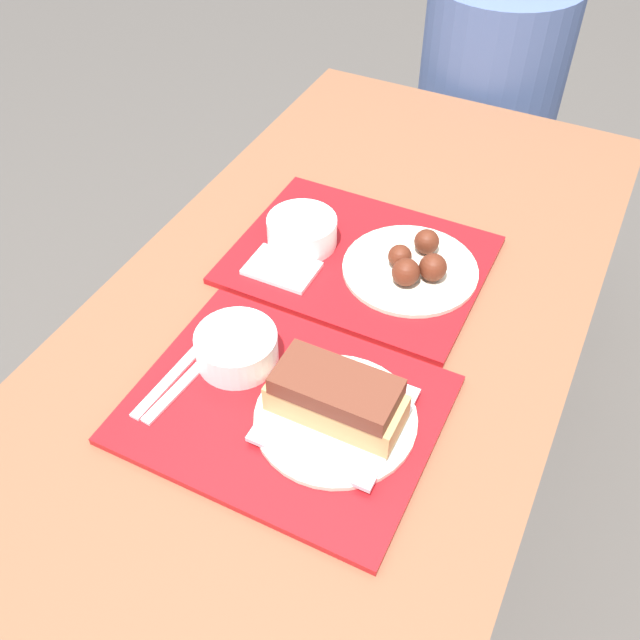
{
  "coord_description": "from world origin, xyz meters",
  "views": [
    {
      "loc": [
        0.35,
        -0.69,
        1.59
      ],
      "look_at": [
        0.0,
        0.01,
        0.8
      ],
      "focal_mm": 40.0,
      "sensor_mm": 36.0,
      "label": 1
    }
  ],
  "objects_px": {
    "wings_plate_far": "(413,265)",
    "bowl_coleslaw_near": "(237,346)",
    "tray_far": "(359,260)",
    "brisket_sandwich_plate": "(336,405)",
    "person_seated_across": "(493,70)",
    "bowl_coleslaw_far": "(302,230)",
    "tray_near": "(284,409)"
  },
  "relations": [
    {
      "from": "tray_near",
      "to": "brisket_sandwich_plate",
      "type": "bearing_deg",
      "value": 9.01
    },
    {
      "from": "wings_plate_far",
      "to": "bowl_coleslaw_near",
      "type": "bearing_deg",
      "value": -118.74
    },
    {
      "from": "bowl_coleslaw_near",
      "to": "bowl_coleslaw_far",
      "type": "bearing_deg",
      "value": 97.84
    },
    {
      "from": "brisket_sandwich_plate",
      "to": "bowl_coleslaw_far",
      "type": "distance_m",
      "value": 0.4
    },
    {
      "from": "tray_near",
      "to": "wings_plate_far",
      "type": "xyz_separation_m",
      "value": [
        0.06,
        0.35,
        0.02
      ]
    },
    {
      "from": "bowl_coleslaw_near",
      "to": "brisket_sandwich_plate",
      "type": "xyz_separation_m",
      "value": [
        0.18,
        -0.04,
        0.0
      ]
    },
    {
      "from": "tray_near",
      "to": "tray_far",
      "type": "distance_m",
      "value": 0.35
    },
    {
      "from": "brisket_sandwich_plate",
      "to": "tray_far",
      "type": "bearing_deg",
      "value": 108.64
    },
    {
      "from": "tray_far",
      "to": "wings_plate_far",
      "type": "distance_m",
      "value": 0.1
    },
    {
      "from": "tray_near",
      "to": "bowl_coleslaw_near",
      "type": "xyz_separation_m",
      "value": [
        -0.11,
        0.05,
        0.04
      ]
    },
    {
      "from": "bowl_coleslaw_near",
      "to": "brisket_sandwich_plate",
      "type": "bearing_deg",
      "value": -11.41
    },
    {
      "from": "bowl_coleslaw_far",
      "to": "wings_plate_far",
      "type": "distance_m",
      "value": 0.21
    },
    {
      "from": "person_seated_across",
      "to": "bowl_coleslaw_near",
      "type": "bearing_deg",
      "value": -92.94
    },
    {
      "from": "brisket_sandwich_plate",
      "to": "bowl_coleslaw_far",
      "type": "height_order",
      "value": "brisket_sandwich_plate"
    },
    {
      "from": "bowl_coleslaw_near",
      "to": "person_seated_across",
      "type": "xyz_separation_m",
      "value": [
        0.06,
        1.16,
        -0.06
      ]
    },
    {
      "from": "tray_far",
      "to": "brisket_sandwich_plate",
      "type": "relative_size",
      "value": 1.87
    },
    {
      "from": "bowl_coleslaw_far",
      "to": "wings_plate_far",
      "type": "bearing_deg",
      "value": 3.47
    },
    {
      "from": "tray_near",
      "to": "brisket_sandwich_plate",
      "type": "xyz_separation_m",
      "value": [
        0.08,
        0.01,
        0.04
      ]
    },
    {
      "from": "person_seated_across",
      "to": "bowl_coleslaw_far",
      "type": "bearing_deg",
      "value": -96.55
    },
    {
      "from": "bowl_coleslaw_near",
      "to": "wings_plate_far",
      "type": "relative_size",
      "value": 0.53
    },
    {
      "from": "bowl_coleslaw_near",
      "to": "person_seated_across",
      "type": "relative_size",
      "value": 0.17
    },
    {
      "from": "bowl_coleslaw_near",
      "to": "person_seated_across",
      "type": "bearing_deg",
      "value": 87.06
    },
    {
      "from": "tray_far",
      "to": "wings_plate_far",
      "type": "height_order",
      "value": "wings_plate_far"
    },
    {
      "from": "tray_far",
      "to": "bowl_coleslaw_near",
      "type": "height_order",
      "value": "bowl_coleslaw_near"
    },
    {
      "from": "wings_plate_far",
      "to": "person_seated_across",
      "type": "xyz_separation_m",
      "value": [
        -0.11,
        0.86,
        -0.05
      ]
    },
    {
      "from": "bowl_coleslaw_near",
      "to": "brisket_sandwich_plate",
      "type": "distance_m",
      "value": 0.19
    },
    {
      "from": "tray_far",
      "to": "person_seated_across",
      "type": "relative_size",
      "value": 0.61
    },
    {
      "from": "bowl_coleslaw_far",
      "to": "brisket_sandwich_plate",
      "type": "bearing_deg",
      "value": -55.93
    },
    {
      "from": "tray_near",
      "to": "brisket_sandwich_plate",
      "type": "distance_m",
      "value": 0.09
    },
    {
      "from": "tray_near",
      "to": "wings_plate_far",
      "type": "distance_m",
      "value": 0.36
    },
    {
      "from": "bowl_coleslaw_far",
      "to": "wings_plate_far",
      "type": "xyz_separation_m",
      "value": [
        0.21,
        0.01,
        -0.01
      ]
    },
    {
      "from": "tray_far",
      "to": "bowl_coleslaw_near",
      "type": "distance_m",
      "value": 0.31
    }
  ]
}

